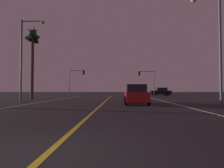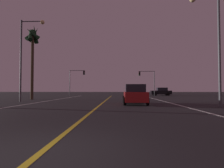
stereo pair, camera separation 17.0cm
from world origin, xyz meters
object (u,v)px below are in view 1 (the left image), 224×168
(traffic_light_near_left, at_px, (77,77))
(car_crossing_side, at_px, (161,92))
(palm_tree_left_mid, at_px, (33,41))
(traffic_light_near_right, at_px, (146,77))
(street_lamp_left_mid, at_px, (27,50))
(car_lead_same_lane, at_px, (136,95))
(street_lamp_right_near, at_px, (213,36))

(traffic_light_near_left, bearing_deg, car_crossing_side, 4.19)
(car_crossing_side, height_order, palm_tree_left_mid, palm_tree_left_mid)
(traffic_light_near_right, height_order, street_lamp_left_mid, street_lamp_left_mid)
(street_lamp_left_mid, bearing_deg, palm_tree_left_mid, 108.19)
(car_lead_same_lane, bearing_deg, car_crossing_side, -17.78)
(traffic_light_near_left, height_order, street_lamp_left_mid, street_lamp_left_mid)
(street_lamp_right_near, bearing_deg, traffic_light_near_right, -87.95)
(street_lamp_left_mid, height_order, palm_tree_left_mid, palm_tree_left_mid)
(car_crossing_side, distance_m, palm_tree_left_mid, 27.18)
(car_crossing_side, relative_size, traffic_light_near_left, 0.80)
(street_lamp_right_near, relative_size, palm_tree_left_mid, 0.84)
(traffic_light_near_left, xyz_separation_m, palm_tree_left_mid, (-2.20, -15.67, 3.49))
(street_lamp_left_mid, bearing_deg, car_lead_same_lane, -13.52)
(traffic_light_near_right, height_order, palm_tree_left_mid, palm_tree_left_mid)
(palm_tree_left_mid, bearing_deg, traffic_light_near_right, 42.95)
(street_lamp_right_near, height_order, palm_tree_left_mid, palm_tree_left_mid)
(car_lead_same_lane, height_order, street_lamp_left_mid, street_lamp_left_mid)
(car_crossing_side, height_order, traffic_light_near_left, traffic_light_near_left)
(traffic_light_near_left, relative_size, palm_tree_left_mid, 0.57)
(car_lead_same_lane, xyz_separation_m, car_crossing_side, (7.69, 23.97, 0.00))
(traffic_light_near_right, bearing_deg, street_lamp_right_near, 92.05)
(street_lamp_right_near, distance_m, palm_tree_left_mid, 20.40)
(car_lead_same_lane, relative_size, street_lamp_right_near, 0.54)
(car_lead_same_lane, distance_m, palm_tree_left_mid, 15.76)
(street_lamp_right_near, bearing_deg, street_lamp_left_mid, -18.42)
(car_crossing_side, xyz_separation_m, traffic_light_near_right, (-3.31, -1.32, 3.04))
(car_lead_same_lane, height_order, street_lamp_right_near, street_lamp_right_near)
(car_crossing_side, bearing_deg, street_lamp_left_mid, 48.73)
(traffic_light_near_right, distance_m, palm_tree_left_mid, 23.28)
(street_lamp_left_mid, bearing_deg, car_crossing_side, 48.73)
(car_crossing_side, xyz_separation_m, palm_tree_left_mid, (-20.14, -16.98, 6.67))
(car_crossing_side, height_order, traffic_light_near_right, traffic_light_near_right)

